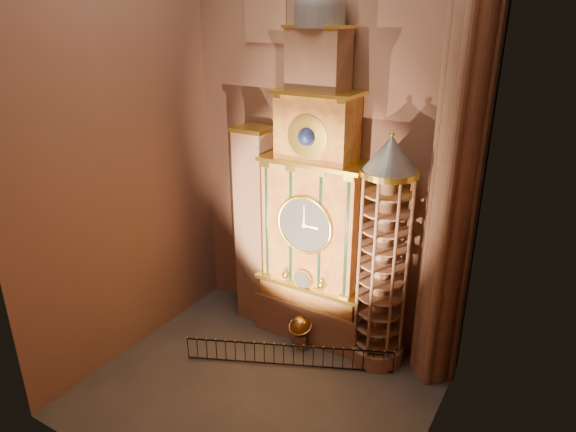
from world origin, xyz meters
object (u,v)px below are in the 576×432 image
Objects in this scene: portrait_tower at (255,226)px; iron_railing at (289,355)px; celestial_globe at (300,329)px; astronomical_clock at (315,210)px; stair_turret at (383,257)px.

portrait_tower reaches higher than iron_railing.
portrait_tower is at bearing 141.52° from iron_railing.
astronomical_clock is at bearing 91.34° from celestial_globe.
celestial_globe is at bearing 100.33° from iron_railing.
stair_turret reaches higher than iron_railing.
astronomical_clock reaches higher than iron_railing.
portrait_tower reaches higher than celestial_globe.
celestial_globe is (3.43, -1.38, -4.14)m from portrait_tower.
astronomical_clock is 3.78m from stair_turret.
astronomical_clock is at bearing 96.20° from iron_railing.
astronomical_clock is 3.73m from portrait_tower.
portrait_tower is 6.09× the size of celestial_globe.
celestial_globe is at bearing -88.66° from astronomical_clock.
stair_turret is 1.25× the size of iron_railing.
astronomical_clock is 1.55× the size of stair_turret.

